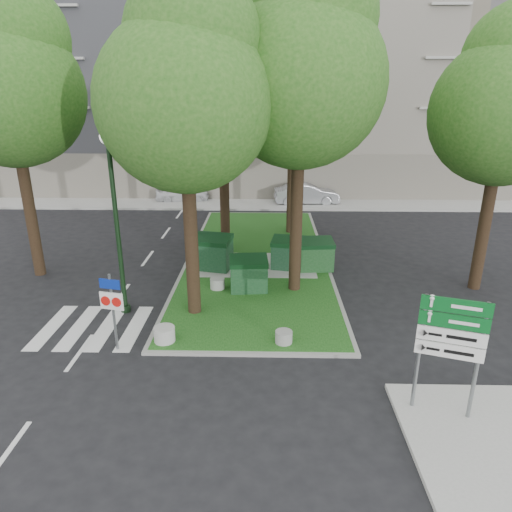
{
  "coord_description": "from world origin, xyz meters",
  "views": [
    {
      "loc": [
        0.92,
        -11.45,
        7.15
      ],
      "look_at": [
        0.58,
        2.87,
        2.0
      ],
      "focal_mm": 32.0,
      "sensor_mm": 36.0,
      "label": 1
    }
  ],
  "objects_px": {
    "directional_sign": "(451,338)",
    "car_silver": "(307,194)",
    "dumpster_d": "(316,255)",
    "bollard_right": "(284,337)",
    "bollard_left": "(164,334)",
    "car_white": "(182,193)",
    "bollard_mid": "(217,283)",
    "street_lamp": "(114,202)",
    "traffic_sign_pole": "(112,302)",
    "tree_median_near_right": "(304,65)",
    "dumpster_a": "(213,253)",
    "tree_median_mid": "(224,97)",
    "tree_median_far": "(296,66)",
    "dumpster_b": "(249,274)",
    "litter_bin": "(307,249)",
    "tree_street_right": "(509,98)",
    "dumpster_c": "(289,253)",
    "tree_street_left": "(10,78)",
    "tree_median_near_left": "(187,86)"
  },
  "relations": [
    {
      "from": "directional_sign",
      "to": "car_silver",
      "type": "xyz_separation_m",
      "value": [
        -1.4,
        21.41,
        -1.33
      ]
    },
    {
      "from": "tree_median_near_right",
      "to": "bollard_right",
      "type": "height_order",
      "value": "tree_median_near_right"
    },
    {
      "from": "bollard_right",
      "to": "dumpster_b",
      "type": "bearing_deg",
      "value": 107.2
    },
    {
      "from": "tree_street_left",
      "to": "litter_bin",
      "type": "bearing_deg",
      "value": 9.93
    },
    {
      "from": "tree_median_far",
      "to": "dumpster_b",
      "type": "bearing_deg",
      "value": -104.64
    },
    {
      "from": "dumpster_c",
      "to": "litter_bin",
      "type": "distance_m",
      "value": 1.63
    },
    {
      "from": "litter_bin",
      "to": "traffic_sign_pole",
      "type": "distance_m",
      "value": 10.04
    },
    {
      "from": "directional_sign",
      "to": "car_silver",
      "type": "distance_m",
      "value": 21.5
    },
    {
      "from": "tree_median_near_left",
      "to": "dumpster_c",
      "type": "relative_size",
      "value": 6.6
    },
    {
      "from": "tree_median_mid",
      "to": "dumpster_a",
      "type": "height_order",
      "value": "tree_median_mid"
    },
    {
      "from": "bollard_right",
      "to": "directional_sign",
      "type": "bearing_deg",
      "value": -40.45
    },
    {
      "from": "tree_median_near_right",
      "to": "dumpster_d",
      "type": "distance_m",
      "value": 7.55
    },
    {
      "from": "directional_sign",
      "to": "car_silver",
      "type": "bearing_deg",
      "value": 111.8
    },
    {
      "from": "dumpster_d",
      "to": "bollard_right",
      "type": "relative_size",
      "value": 2.97
    },
    {
      "from": "dumpster_a",
      "to": "bollard_left",
      "type": "bearing_deg",
      "value": -84.23
    },
    {
      "from": "dumpster_c",
      "to": "dumpster_d",
      "type": "relative_size",
      "value": 1.05
    },
    {
      "from": "tree_median_far",
      "to": "bollard_right",
      "type": "xyz_separation_m",
      "value": [
        -0.82,
        -11.56,
        -8.02
      ]
    },
    {
      "from": "traffic_sign_pole",
      "to": "directional_sign",
      "type": "height_order",
      "value": "directional_sign"
    },
    {
      "from": "bollard_right",
      "to": "street_lamp",
      "type": "xyz_separation_m",
      "value": [
        -5.39,
        2.16,
        3.55
      ]
    },
    {
      "from": "dumpster_d",
      "to": "bollard_left",
      "type": "xyz_separation_m",
      "value": [
        -5.1,
        -6.05,
        -0.41
      ]
    },
    {
      "from": "bollard_left",
      "to": "bollard_right",
      "type": "height_order",
      "value": "bollard_left"
    },
    {
      "from": "tree_street_left",
      "to": "bollard_right",
      "type": "height_order",
      "value": "tree_street_left"
    },
    {
      "from": "dumpster_b",
      "to": "tree_street_right",
      "type": "bearing_deg",
      "value": -0.51
    },
    {
      "from": "tree_street_right",
      "to": "directional_sign",
      "type": "bearing_deg",
      "value": -118.28
    },
    {
      "from": "bollard_left",
      "to": "directional_sign",
      "type": "height_order",
      "value": "directional_sign"
    },
    {
      "from": "directional_sign",
      "to": "car_silver",
      "type": "height_order",
      "value": "directional_sign"
    },
    {
      "from": "bollard_right",
      "to": "litter_bin",
      "type": "distance_m",
      "value": 7.63
    },
    {
      "from": "bollard_left",
      "to": "car_white",
      "type": "distance_m",
      "value": 19.21
    },
    {
      "from": "bollard_left",
      "to": "traffic_sign_pole",
      "type": "bearing_deg",
      "value": -167.05
    },
    {
      "from": "tree_median_far",
      "to": "car_silver",
      "type": "height_order",
      "value": "tree_median_far"
    },
    {
      "from": "bollard_left",
      "to": "traffic_sign_pole",
      "type": "xyz_separation_m",
      "value": [
        -1.34,
        -0.31,
        1.19
      ]
    },
    {
      "from": "tree_median_mid",
      "to": "car_white",
      "type": "relative_size",
      "value": 2.76
    },
    {
      "from": "dumpster_a",
      "to": "bollard_left",
      "type": "xyz_separation_m",
      "value": [
        -0.77,
        -6.03,
        -0.47
      ]
    },
    {
      "from": "tree_median_near_right",
      "to": "tree_street_left",
      "type": "height_order",
      "value": "tree_median_near_right"
    },
    {
      "from": "dumpster_d",
      "to": "bollard_right",
      "type": "xyz_separation_m",
      "value": [
        -1.53,
        -6.05,
        -0.46
      ]
    },
    {
      "from": "street_lamp",
      "to": "bollard_mid",
      "type": "bearing_deg",
      "value": 30.6
    },
    {
      "from": "car_silver",
      "to": "bollard_mid",
      "type": "bearing_deg",
      "value": 158.11
    },
    {
      "from": "dumpster_d",
      "to": "traffic_sign_pole",
      "type": "height_order",
      "value": "traffic_sign_pole"
    },
    {
      "from": "tree_median_near_right",
      "to": "tree_median_mid",
      "type": "relative_size",
      "value": 1.15
    },
    {
      "from": "dumpster_c",
      "to": "bollard_right",
      "type": "relative_size",
      "value": 3.12
    },
    {
      "from": "dumpster_b",
      "to": "car_white",
      "type": "distance_m",
      "value": 16.01
    },
    {
      "from": "dumpster_c",
      "to": "bollard_left",
      "type": "height_order",
      "value": "dumpster_c"
    },
    {
      "from": "traffic_sign_pole",
      "to": "dumpster_d",
      "type": "bearing_deg",
      "value": 57.26
    },
    {
      "from": "dumpster_d",
      "to": "car_silver",
      "type": "xyz_separation_m",
      "value": [
        0.61,
        12.34,
        -0.05
      ]
    },
    {
      "from": "dumpster_b",
      "to": "tree_median_near_right",
      "type": "bearing_deg",
      "value": 1.44
    },
    {
      "from": "dumpster_a",
      "to": "tree_median_far",
      "type": "bearing_deg",
      "value": 69.93
    },
    {
      "from": "street_lamp",
      "to": "directional_sign",
      "type": "distance_m",
      "value": 10.48
    },
    {
      "from": "dumpster_d",
      "to": "street_lamp",
      "type": "relative_size",
      "value": 0.25
    },
    {
      "from": "tree_median_near_right",
      "to": "traffic_sign_pole",
      "type": "relative_size",
      "value": 4.79
    },
    {
      "from": "litter_bin",
      "to": "dumpster_b",
      "type": "bearing_deg",
      "value": -124.18
    }
  ]
}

